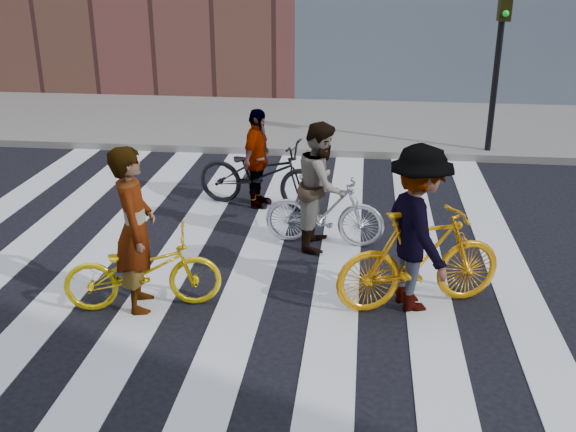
% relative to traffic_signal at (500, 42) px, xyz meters
% --- Properties ---
extents(ground, '(100.00, 100.00, 0.00)m').
position_rel_traffic_signal_xyz_m(ground, '(-4.40, -5.32, -2.28)').
color(ground, black).
rests_on(ground, ground).
extents(sidewalk_far, '(100.00, 5.00, 0.15)m').
position_rel_traffic_signal_xyz_m(sidewalk_far, '(-4.40, 2.18, -2.20)').
color(sidewalk_far, gray).
rests_on(sidewalk_far, ground).
extents(zebra_crosswalk, '(8.25, 10.00, 0.01)m').
position_rel_traffic_signal_xyz_m(zebra_crosswalk, '(-4.40, -5.32, -2.27)').
color(zebra_crosswalk, white).
rests_on(zebra_crosswalk, ground).
extents(traffic_signal, '(0.22, 0.42, 3.33)m').
position_rel_traffic_signal_xyz_m(traffic_signal, '(0.00, 0.00, 0.00)').
color(traffic_signal, black).
rests_on(traffic_signal, ground).
extents(bike_yellow_left, '(1.89, 1.05, 0.94)m').
position_rel_traffic_signal_xyz_m(bike_yellow_left, '(-4.96, -6.69, -1.81)').
color(bike_yellow_left, yellow).
rests_on(bike_yellow_left, ground).
extents(bike_silver_mid, '(1.71, 0.61, 1.01)m').
position_rel_traffic_signal_xyz_m(bike_silver_mid, '(-3.00, -4.66, -1.77)').
color(bike_silver_mid, silver).
rests_on(bike_silver_mid, ground).
extents(bike_yellow_right, '(2.07, 1.22, 1.20)m').
position_rel_traffic_signal_xyz_m(bike_yellow_right, '(-1.80, -6.31, -1.68)').
color(bike_yellow_right, '#FCA30E').
rests_on(bike_yellow_right, ground).
extents(bike_dark_rear, '(2.21, 1.14, 1.11)m').
position_rel_traffic_signal_xyz_m(bike_dark_rear, '(-4.12, -3.24, -1.73)').
color(bike_dark_rear, black).
rests_on(bike_dark_rear, ground).
extents(rider_left, '(0.63, 0.80, 1.94)m').
position_rel_traffic_signal_xyz_m(rider_left, '(-5.01, -6.69, -1.31)').
color(rider_left, slate).
rests_on(rider_left, ground).
extents(rider_mid, '(0.74, 0.91, 1.77)m').
position_rel_traffic_signal_xyz_m(rider_mid, '(-3.05, -4.66, -1.39)').
color(rider_mid, slate).
rests_on(rider_mid, ground).
extents(rider_right, '(1.11, 1.43, 1.95)m').
position_rel_traffic_signal_xyz_m(rider_right, '(-1.85, -6.31, -1.31)').
color(rider_right, slate).
rests_on(rider_right, ground).
extents(rider_rear, '(0.57, 1.00, 1.61)m').
position_rel_traffic_signal_xyz_m(rider_rear, '(-4.17, -3.24, -1.48)').
color(rider_rear, slate).
rests_on(rider_rear, ground).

